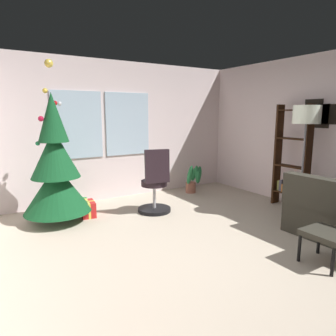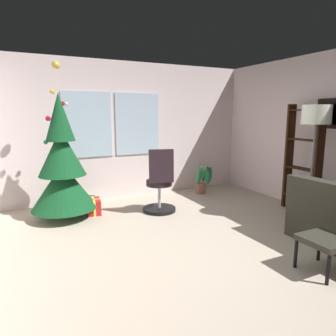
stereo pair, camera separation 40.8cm
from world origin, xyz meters
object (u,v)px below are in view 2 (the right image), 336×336
(gift_box_red, at_px, (94,206))
(potted_plant, at_px, (204,180))
(bookshelf, at_px, (303,166))
(gift_box_green, at_px, (86,202))
(floor_lamp, at_px, (316,121))
(office_chair, at_px, (160,187))
(footstool, at_px, (325,242))
(holiday_tree, at_px, (62,168))

(gift_box_red, xyz_separation_m, potted_plant, (2.36, 0.29, 0.16))
(gift_box_red, height_order, bookshelf, bookshelf)
(gift_box_green, xyz_separation_m, potted_plant, (2.41, -0.09, 0.18))
(bookshelf, distance_m, floor_lamp, 0.93)
(gift_box_green, distance_m, office_chair, 1.39)
(gift_box_green, bearing_deg, bookshelf, -28.91)
(footstool, distance_m, gift_box_green, 3.83)
(holiday_tree, xyz_separation_m, potted_plant, (2.82, 0.30, -0.53))
(gift_box_green, bearing_deg, office_chair, -37.04)
(gift_box_red, bearing_deg, holiday_tree, -178.88)
(office_chair, relative_size, potted_plant, 1.75)
(floor_lamp, bearing_deg, potted_plant, 104.15)
(gift_box_green, distance_m, bookshelf, 3.80)
(holiday_tree, xyz_separation_m, floor_lamp, (3.36, -1.84, 0.73))
(potted_plant, bearing_deg, bookshelf, -63.42)
(office_chair, relative_size, floor_lamp, 0.61)
(footstool, distance_m, holiday_tree, 3.74)
(floor_lamp, bearing_deg, footstool, -135.47)
(bookshelf, bearing_deg, floor_lamp, -126.45)
(holiday_tree, bearing_deg, bookshelf, -20.98)
(potted_plant, bearing_deg, holiday_tree, -173.90)
(holiday_tree, relative_size, floor_lamp, 1.36)
(footstool, xyz_separation_m, gift_box_green, (-1.79, 3.37, -0.23))
(holiday_tree, xyz_separation_m, bookshelf, (3.68, -1.41, -0.02))
(bookshelf, height_order, potted_plant, bookshelf)
(floor_lamp, relative_size, potted_plant, 2.86)
(office_chair, distance_m, bookshelf, 2.43)
(holiday_tree, relative_size, bookshelf, 1.34)
(gift_box_green, xyz_separation_m, bookshelf, (3.27, -1.80, 0.68))
(bookshelf, relative_size, potted_plant, 2.91)
(gift_box_red, height_order, gift_box_green, gift_box_red)
(gift_box_red, distance_m, floor_lamp, 3.72)
(office_chair, xyz_separation_m, potted_plant, (1.34, 0.72, -0.15))
(gift_box_green, relative_size, potted_plant, 0.53)
(office_chair, height_order, floor_lamp, floor_lamp)
(gift_box_red, relative_size, gift_box_green, 1.15)
(footstool, bearing_deg, floor_lamp, 44.53)
(floor_lamp, bearing_deg, office_chair, 142.81)
(footstool, relative_size, gift_box_green, 1.36)
(potted_plant, bearing_deg, gift_box_green, 177.82)
(floor_lamp, bearing_deg, gift_box_red, 147.49)
(floor_lamp, bearing_deg, gift_box_green, 142.86)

